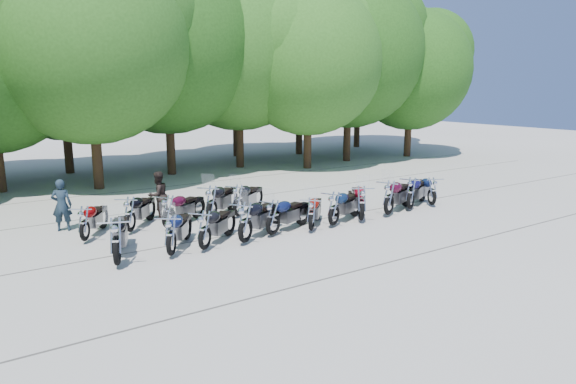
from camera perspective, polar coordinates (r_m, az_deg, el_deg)
ground at (r=15.68m, az=3.07°, el=-4.86°), size 90.00×90.00×0.00m
tree_3 at (r=23.95m, az=-21.31°, el=15.36°), size 8.70×8.70×10.67m
tree_4 at (r=26.95m, az=-13.42°, el=15.99°), size 9.13×9.13×11.20m
tree_5 at (r=28.75m, az=-5.59°, el=15.83°), size 9.04×9.04×11.10m
tree_6 at (r=28.26m, az=2.26°, el=14.40°), size 8.00×8.00×9.82m
tree_7 at (r=31.30m, az=6.79°, el=15.12°), size 8.79×8.79×10.79m
tree_8 at (r=34.04m, az=13.49°, el=13.06°), size 7.53×7.53×9.25m
tree_11 at (r=28.93m, az=-23.92°, el=12.75°), size 7.56×7.56×9.28m
tree_12 at (r=30.50m, az=-13.36°, el=13.74°), size 7.88×7.88×9.67m
tree_13 at (r=33.46m, az=-5.93°, el=14.31°), size 8.31×8.31×10.20m
tree_14 at (r=34.36m, az=1.26°, el=13.95°), size 8.02×8.02×9.84m
tree_15 at (r=38.83m, az=7.90°, el=15.35°), size 9.67×9.67×11.86m
motorcycle_0 at (r=13.46m, az=-18.56°, el=-5.08°), size 1.62×2.65×1.44m
motorcycle_1 at (r=13.86m, az=-12.88°, el=-4.56°), size 1.94×2.28×1.31m
motorcycle_2 at (r=14.19m, az=-9.26°, el=-4.07°), size 2.21×1.98×1.29m
motorcycle_3 at (r=14.64m, az=-4.78°, el=-3.23°), size 2.51×1.94×1.40m
motorcycle_4 at (r=15.37m, az=-1.68°, el=-2.71°), size 2.36×1.47×1.28m
motorcycle_5 at (r=15.86m, az=2.63°, el=-2.35°), size 2.00×2.04×1.24m
motorcycle_6 at (r=16.46m, az=5.14°, el=-1.72°), size 2.41×1.61×1.32m
motorcycle_7 at (r=17.17m, az=8.16°, el=-1.10°), size 2.03×2.45×1.39m
motorcycle_8 at (r=18.06m, az=11.18°, el=-0.50°), size 2.64×1.75×1.44m
motorcycle_9 at (r=19.13m, az=13.51°, el=-0.01°), size 2.52×1.82×1.39m
motorcycle_10 at (r=19.99m, az=15.73°, el=0.18°), size 1.55×2.31×1.26m
motorcycle_11 at (r=15.91m, az=-21.71°, el=-3.16°), size 1.72×2.18×1.22m
motorcycle_12 at (r=16.42m, az=-17.17°, el=-2.26°), size 2.01×2.23×1.30m
motorcycle_13 at (r=16.53m, az=-13.13°, el=-2.02°), size 2.26×1.76×1.27m
motorcycle_14 at (r=17.09m, az=-8.49°, el=-1.12°), size 2.40×2.22×1.42m
motorcycle_15 at (r=17.69m, az=-5.58°, el=-0.81°), size 2.28×1.93×1.31m
rider_0 at (r=17.47m, az=-23.85°, el=-1.34°), size 0.71×0.60×1.65m
rider_1 at (r=18.04m, az=-14.23°, el=-0.34°), size 0.95×0.85×1.63m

